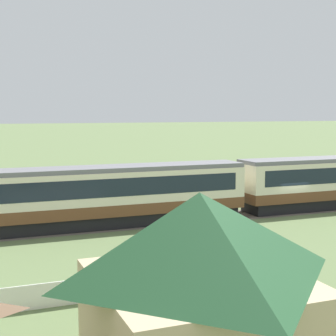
{
  "coord_description": "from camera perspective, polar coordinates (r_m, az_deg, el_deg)",
  "views": [
    {
      "loc": [
        -23.45,
        -33.69,
        8.03
      ],
      "look_at": [
        -8.33,
        4.65,
        3.43
      ],
      "focal_mm": 55.0,
      "sensor_mm": 36.0,
      "label": 1
    }
  ],
  "objects": [
    {
      "name": "cottage_dark_green_roof_2",
      "position": [
        15.73,
        3.44,
        -12.54
      ],
      "size": [
        6.53,
        6.59,
        5.65
      ],
      "color": "tan",
      "rests_on": "ground_plane"
    },
    {
      "name": "passenger_train",
      "position": [
        40.08,
        8.31,
        -1.87
      ],
      "size": [
        79.9,
        3.13,
        4.2
      ],
      "color": "brown",
      "rests_on": "ground_plane"
    },
    {
      "name": "ground_plane",
      "position": [
        41.82,
        13.11,
        -4.87
      ],
      "size": [
        600.0,
        600.0,
        0.0
      ],
      "primitive_type": "plane",
      "color": "#607547"
    },
    {
      "name": "railway_track",
      "position": [
        41.37,
        10.37,
        -4.92
      ],
      "size": [
        124.3,
        3.6,
        0.04
      ],
      "color": "#665B51",
      "rests_on": "ground_plane"
    }
  ]
}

